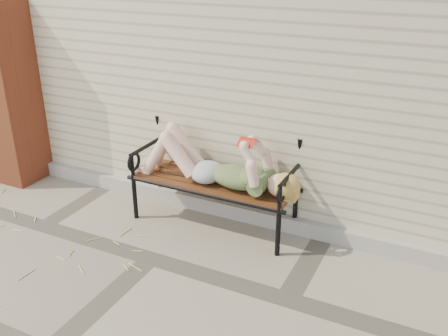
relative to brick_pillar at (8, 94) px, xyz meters
The scene contains 6 objects.
ground 2.62m from the brick_pillar, 18.06° to the right, with size 80.00×80.00×0.00m, color gray.
house_wall 3.26m from the brick_pillar, 44.37° to the left, with size 8.00×4.00×3.00m, color beige.
foundation_strip 2.49m from the brick_pillar, ahead, with size 8.00×0.10×0.15m, color #A6A096.
brick_pillar is the anchor object (origin of this frame).
garden_bench 2.55m from the brick_pillar, ahead, with size 1.70×0.68×1.10m.
reading_woman 2.55m from the brick_pillar, ahead, with size 1.60×0.36×0.50m.
Camera 1 is at (2.18, -2.99, 2.48)m, focal length 40.00 mm.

